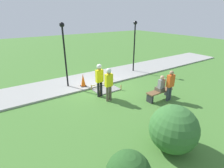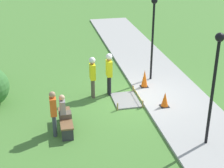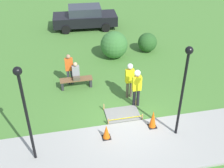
% 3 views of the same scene
% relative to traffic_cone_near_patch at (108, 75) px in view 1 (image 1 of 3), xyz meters
% --- Properties ---
extents(ground_plane, '(60.00, 60.00, 0.00)m').
position_rel_traffic_cone_near_patch_xyz_m(ground_plane, '(1.10, 0.75, -0.41)').
color(ground_plane, '#477A33').
extents(sidewalk, '(28.00, 2.91, 0.10)m').
position_rel_traffic_cone_near_patch_xyz_m(sidewalk, '(1.10, -0.70, -0.36)').
color(sidewalk, '#9E9E99').
rests_on(sidewalk, ground_plane).
extents(wet_concrete_patch, '(1.54, 1.10, 0.32)m').
position_rel_traffic_cone_near_patch_xyz_m(wet_concrete_patch, '(1.00, 1.36, -0.37)').
color(wet_concrete_patch, gray).
rests_on(wet_concrete_patch, ground_plane).
extents(traffic_cone_near_patch, '(0.34, 0.34, 0.62)m').
position_rel_traffic_cone_near_patch_xyz_m(traffic_cone_near_patch, '(0.00, 0.00, 0.00)').
color(traffic_cone_near_patch, black).
rests_on(traffic_cone_near_patch, sidewalk).
extents(traffic_cone_far_patch, '(0.34, 0.34, 0.81)m').
position_rel_traffic_cone_near_patch_xyz_m(traffic_cone_far_patch, '(1.99, 0.25, 0.10)').
color(traffic_cone_far_patch, black).
rests_on(traffic_cone_far_patch, sidewalk).
extents(park_bench, '(1.63, 0.44, 0.50)m').
position_rel_traffic_cone_near_patch_xyz_m(park_bench, '(-0.76, 4.03, -0.06)').
color(park_bench, '#2D2D33').
rests_on(park_bench, ground_plane).
extents(person_seated_on_bench, '(0.36, 0.44, 0.89)m').
position_rel_traffic_cone_near_patch_xyz_m(person_seated_on_bench, '(-0.74, 4.08, 0.44)').
color(person_seated_on_bench, brown).
rests_on(person_seated_on_bench, park_bench).
extents(worker_supervisor, '(0.40, 0.27, 1.89)m').
position_rel_traffic_cone_near_patch_xyz_m(worker_supervisor, '(1.76, 1.92, 0.74)').
color(worker_supervisor, black).
rests_on(worker_supervisor, ground_plane).
extents(worker_assistant, '(0.40, 0.26, 1.83)m').
position_rel_traffic_cone_near_patch_xyz_m(worker_assistant, '(1.64, 2.66, 0.69)').
color(worker_assistant, brown).
rests_on(worker_assistant, ground_plane).
extents(bystander_in_orange_shirt, '(0.40, 0.22, 1.69)m').
position_rel_traffic_cone_near_patch_xyz_m(bystander_in_orange_shirt, '(-1.03, 4.44, 0.55)').
color(bystander_in_orange_shirt, '#383D47').
rests_on(bystander_in_orange_shirt, ground_plane).
extents(lamppost_near, '(0.28, 0.28, 3.84)m').
position_rel_traffic_cone_near_patch_xyz_m(lamppost_near, '(2.80, -0.31, 2.21)').
color(lamppost_near, black).
rests_on(lamppost_near, sidewalk).
extents(lamppost_far, '(0.28, 0.28, 3.80)m').
position_rel_traffic_cone_near_patch_xyz_m(lamppost_far, '(-2.74, -0.47, 2.19)').
color(lamppost_far, black).
rests_on(lamppost_far, sidewalk).
extents(shrub_rounded_mid, '(1.63, 1.63, 1.63)m').
position_rel_traffic_cone_near_patch_xyz_m(shrub_rounded_mid, '(1.82, 6.89, 0.41)').
color(shrub_rounded_mid, '#387033').
rests_on(shrub_rounded_mid, ground_plane).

